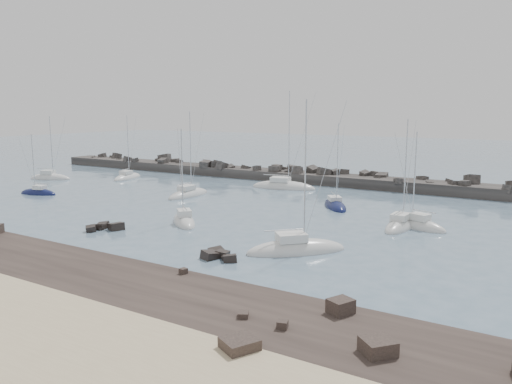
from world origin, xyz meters
TOP-DOWN VIEW (x-y plane):
  - ground at (0.00, 0.00)m, footprint 400.00×400.00m
  - rock_shelf at (-0.05, -21.96)m, footprint 140.00×12.20m
  - rock_cluster_near at (-4.11, -8.45)m, footprint 4.29×3.99m
  - rock_cluster_far at (13.64, -10.84)m, footprint 4.37×3.55m
  - breakwater at (-7.29, 38.02)m, footprint 115.00×7.22m
  - sailboat_0 at (-45.84, 14.77)m, footprint 8.84×5.57m
  - sailboat_1 at (-33.44, 23.41)m, footprint 4.49×8.97m
  - sailboat_2 at (-32.22, 2.48)m, footprint 6.94×3.60m
  - sailboat_3 at (-10.17, 13.99)m, footprint 2.92×9.17m
  - sailboat_4 at (-0.90, 28.81)m, footprint 12.03×5.75m
  - sailboat_5 at (1.59, -1.32)m, footprint 7.37×6.96m
  - sailboat_6 at (18.93, -5.34)m, footprint 9.34×9.29m
  - sailboat_7 at (13.44, 17.73)m, footprint 6.78×8.04m
  - sailboat_8 at (26.46, 11.12)m, footprint 7.92×4.68m
  - sailboat_9 at (24.81, 10.35)m, footprint 2.92×8.71m

SIDE VIEW (x-z plane):
  - ground at x=0.00m, z-range 0.00..0.00m
  - rock_shelf at x=-0.05m, z-range -0.93..0.97m
  - rock_cluster_far at x=13.64m, z-range -0.67..0.87m
  - sailboat_7 at x=13.44m, z-range -6.26..6.52m
  - sailboat_2 at x=-32.22m, z-range -5.21..5.48m
  - sailboat_1 at x=-33.44m, z-range -6.66..6.93m
  - rock_cluster_near at x=-4.11m, z-range -0.60..0.88m
  - sailboat_9 at x=24.81m, z-range -6.72..7.01m
  - sailboat_3 at x=-10.17m, z-range -7.10..7.39m
  - sailboat_4 at x=-0.90m, z-range -8.89..9.19m
  - sailboat_0 at x=-45.84m, z-range -6.63..6.94m
  - sailboat_6 at x=18.93m, z-range -7.80..8.12m
  - sailboat_5 at x=1.59m, z-range -6.10..6.41m
  - sailboat_8 at x=26.46m, z-range -5.97..6.29m
  - breakwater at x=-7.29m, z-range -2.21..2.89m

